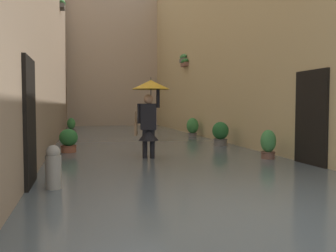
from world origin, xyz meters
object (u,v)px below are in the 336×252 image
object	(u,v)px
potted_plant_near_right	(69,142)
potted_plant_mid_right	(71,126)
potted_plant_mid_left	(268,146)
mooring_bollard	(53,172)
person_wading	(150,105)
potted_plant_near_left	(193,128)
potted_plant_far_left	(220,135)

from	to	relation	value
potted_plant_near_right	potted_plant_mid_right	bearing A→B (deg)	-89.18
potted_plant_mid_left	mooring_bollard	distance (m)	5.30
person_wading	mooring_bollard	world-z (taller)	person_wading
person_wading	potted_plant_near_right	xyz separation A→B (m)	(1.96, -1.66, -1.01)
potted_plant_mid_right	person_wading	bearing A→B (deg)	102.79
potted_plant_near_left	potted_plant_far_left	bearing A→B (deg)	87.05
person_wading	potted_plant_mid_left	distance (m)	3.04
person_wading	potted_plant_mid_right	size ratio (longest dim) A/B	2.50
potted_plant_near_right	mooring_bollard	size ratio (longest dim) A/B	0.96
potted_plant_far_left	potted_plant_mid_left	bearing A→B (deg)	91.50
potted_plant_far_left	potted_plant_near_right	world-z (taller)	potted_plant_far_left
potted_plant_mid_left	mooring_bollard	size ratio (longest dim) A/B	1.02
potted_plant_mid_right	mooring_bollard	size ratio (longest dim) A/B	1.02
potted_plant_near_right	potted_plant_near_left	bearing A→B (deg)	-139.40
potted_plant_far_left	potted_plant_near_left	xyz separation A→B (m)	(-0.19, -3.60, 0.02)
potted_plant_mid_left	mooring_bollard	world-z (taller)	potted_plant_mid_left
potted_plant_far_left	mooring_bollard	world-z (taller)	potted_plant_far_left
potted_plant_near_left	mooring_bollard	distance (m)	10.01
potted_plant_far_left	potted_plant_mid_left	world-z (taller)	potted_plant_far_left
mooring_bollard	potted_plant_mid_right	bearing A→B (deg)	-89.89
person_wading	potted_plant_near_right	size ratio (longest dim) A/B	2.67
potted_plant_near_right	person_wading	bearing A→B (deg)	139.81
potted_plant_near_right	potted_plant_mid_left	bearing A→B (deg)	153.46
potted_plant_mid_left	potted_plant_near_right	size ratio (longest dim) A/B	1.07
potted_plant_near_right	potted_plant_far_left	bearing A→B (deg)	-173.10
potted_plant_far_left	potted_plant_near_right	distance (m)	4.70
person_wading	potted_plant_far_left	distance (m)	3.63
potted_plant_far_left	potted_plant_mid_left	distance (m)	2.94
potted_plant_near_left	mooring_bollard	size ratio (longest dim) A/B	1.10
potted_plant_near_left	potted_plant_near_right	size ratio (longest dim) A/B	1.15
person_wading	potted_plant_mid_right	xyz separation A→B (m)	(2.07, -9.10, -0.98)
potted_plant_far_left	potted_plant_near_left	bearing A→B (deg)	-92.95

